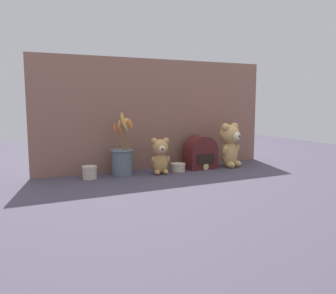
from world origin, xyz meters
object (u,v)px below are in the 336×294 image
(flower_vase, at_px, (122,158))
(decorative_tin_short, at_px, (178,167))
(vintage_radio, at_px, (200,154))
(decorative_tin_tall, at_px, (90,172))
(teddy_bear_large, at_px, (230,144))
(teddy_bear_medium, at_px, (160,155))

(flower_vase, bearing_deg, decorative_tin_short, -7.77)
(vintage_radio, bearing_deg, decorative_tin_tall, 179.98)
(teddy_bear_large, distance_m, decorative_tin_short, 0.38)
(teddy_bear_medium, relative_size, decorative_tin_short, 2.31)
(teddy_bear_medium, distance_m, vintage_radio, 0.30)
(vintage_radio, height_order, decorative_tin_tall, vintage_radio)
(teddy_bear_medium, bearing_deg, decorative_tin_tall, 173.04)
(teddy_bear_large, height_order, decorative_tin_short, teddy_bear_large)
(teddy_bear_large, height_order, vintage_radio, teddy_bear_large)
(flower_vase, distance_m, vintage_radio, 0.50)
(teddy_bear_medium, xyz_separation_m, vintage_radio, (0.29, 0.05, -0.02))
(flower_vase, xyz_separation_m, decorative_tin_short, (0.33, -0.05, -0.07))
(teddy_bear_medium, distance_m, flower_vase, 0.22)
(teddy_bear_medium, height_order, decorative_tin_tall, teddy_bear_medium)
(flower_vase, xyz_separation_m, vintage_radio, (0.50, -0.02, -0.01))
(teddy_bear_large, bearing_deg, decorative_tin_tall, 177.35)
(flower_vase, height_order, decorative_tin_tall, flower_vase)
(flower_vase, relative_size, decorative_tin_tall, 4.46)
(decorative_tin_tall, bearing_deg, teddy_bear_medium, -6.96)
(teddy_bear_large, height_order, decorative_tin_tall, teddy_bear_large)
(flower_vase, xyz_separation_m, decorative_tin_tall, (-0.19, -0.02, -0.06))
(teddy_bear_medium, relative_size, flower_vase, 0.59)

